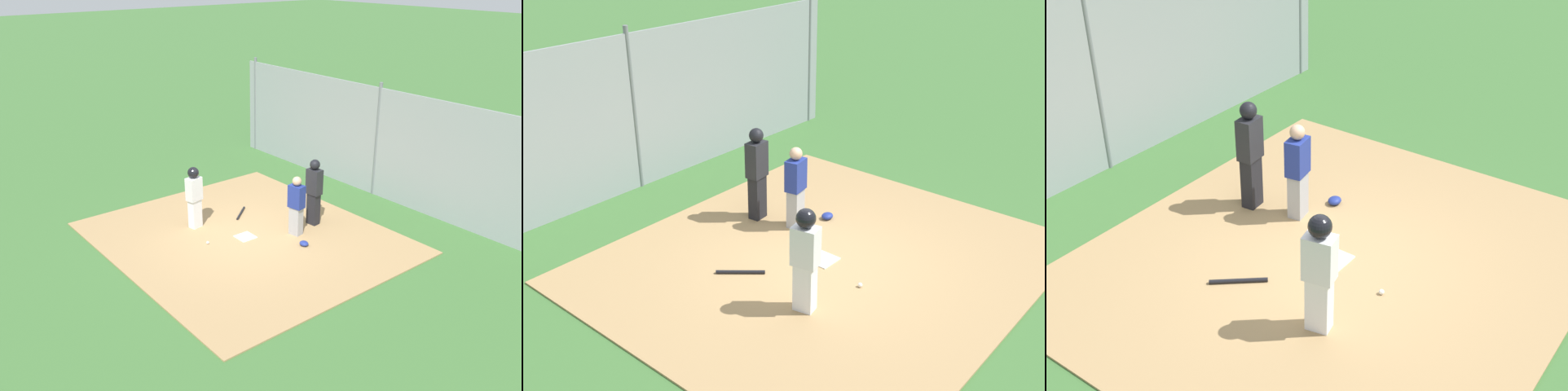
# 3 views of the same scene
# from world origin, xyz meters

# --- Properties ---
(ground_plane) EXTENTS (140.00, 140.00, 0.00)m
(ground_plane) POSITION_xyz_m (0.00, 0.00, 0.00)
(ground_plane) COLOR #3D6B33
(dirt_infield) EXTENTS (7.20, 6.40, 0.03)m
(dirt_infield) POSITION_xyz_m (0.00, 0.00, 0.01)
(dirt_infield) COLOR #A88456
(dirt_infield) RESTS_ON ground_plane
(home_plate) EXTENTS (0.44, 0.44, 0.02)m
(home_plate) POSITION_xyz_m (0.00, 0.00, 0.04)
(home_plate) COLOR white
(home_plate) RESTS_ON dirt_infield
(catcher) EXTENTS (0.42, 0.32, 1.56)m
(catcher) POSITION_xyz_m (-0.65, -1.12, 0.83)
(catcher) COLOR #9E9EA3
(catcher) RESTS_ON dirt_infield
(umpire) EXTENTS (0.40, 0.30, 1.79)m
(umpire) POSITION_xyz_m (-0.46, -1.89, 0.97)
(umpire) COLOR black
(umpire) RESTS_ON dirt_infield
(runner) EXTENTS (0.33, 0.43, 1.65)m
(runner) POSITION_xyz_m (1.30, 0.65, 0.98)
(runner) COLOR silver
(runner) RESTS_ON dirt_infield
(baseball_bat) EXTENTS (0.56, 0.65, 0.06)m
(baseball_bat) POSITION_xyz_m (1.21, -0.75, 0.06)
(baseball_bat) COLOR black
(baseball_bat) RESTS_ON dirt_infield
(catcher_mask) EXTENTS (0.24, 0.20, 0.12)m
(catcher_mask) POSITION_xyz_m (-1.26, -0.84, 0.09)
(catcher_mask) COLOR navy
(catcher_mask) RESTS_ON dirt_infield
(baseball) EXTENTS (0.07, 0.07, 0.07)m
(baseball) POSITION_xyz_m (0.28, 0.95, 0.07)
(baseball) COLOR white
(baseball) RESTS_ON dirt_infield
(backstop_fence) EXTENTS (12.00, 0.10, 3.35)m
(backstop_fence) POSITION_xyz_m (0.00, -4.81, 1.60)
(backstop_fence) COLOR #93999E
(backstop_fence) RESTS_ON ground_plane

